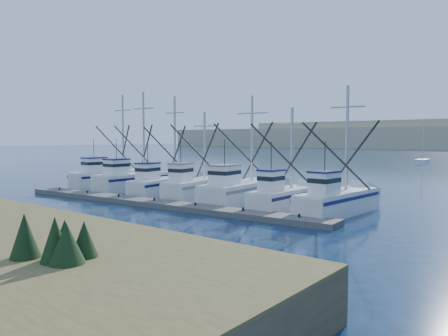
% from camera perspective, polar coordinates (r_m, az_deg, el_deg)
% --- Properties ---
extents(ground, '(500.00, 500.00, 0.00)m').
position_cam_1_polar(ground, '(23.87, -6.73, -8.51)').
color(ground, '#0C2036').
rests_on(ground, ground).
extents(floating_dock, '(28.96, 3.81, 0.39)m').
position_cam_1_polar(floating_dock, '(33.59, -9.09, -4.56)').
color(floating_dock, slate).
rests_on(floating_dock, ground).
extents(trawler_fleet, '(28.05, 8.74, 9.63)m').
position_cam_1_polar(trawler_fleet, '(37.57, -4.48, -2.40)').
color(trawler_fleet, silver).
rests_on(trawler_fleet, ground).
extents(sailboat_far, '(2.20, 5.44, 8.10)m').
position_cam_1_polar(sailboat_far, '(92.26, 24.47, 0.74)').
color(sailboat_far, silver).
rests_on(sailboat_far, ground).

